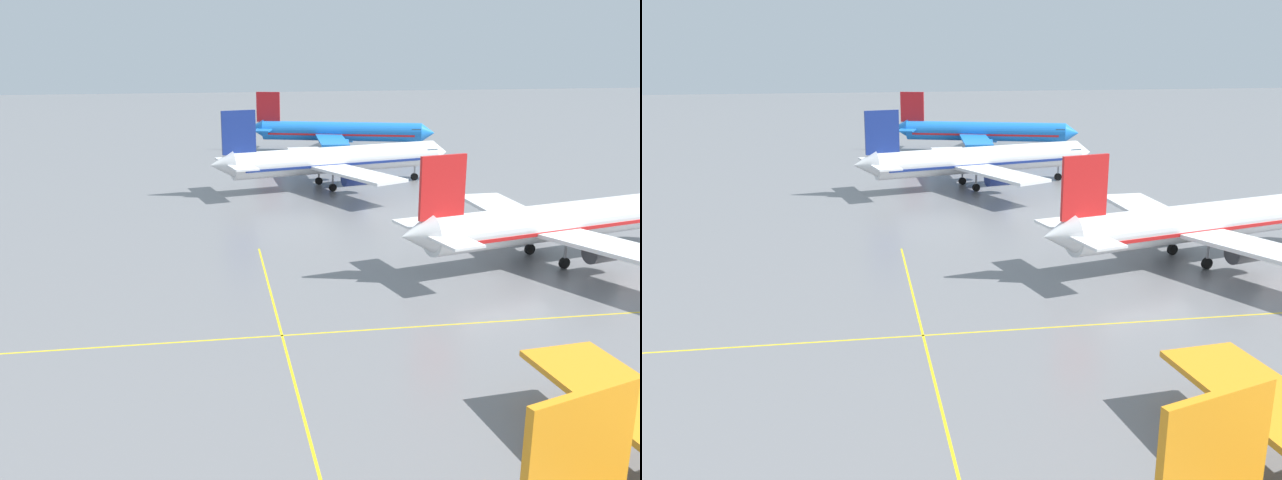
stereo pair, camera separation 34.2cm
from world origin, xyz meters
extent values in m
cube|color=orange|center=(6.54, 5.98, 8.63)|extent=(4.58, 1.79, 5.88)
cube|color=orange|center=(17.01, 18.15, 3.43)|extent=(6.61, 15.16, 0.39)
cylinder|color=white|center=(31.46, 53.21, 4.19)|extent=(32.66, 11.79, 3.88)
cone|color=white|center=(14.02, 48.80, 4.60)|extent=(4.08, 4.38, 3.69)
cube|color=red|center=(16.59, 49.45, 8.99)|extent=(4.85, 1.56, 6.13)
cube|color=white|center=(16.85, 46.35, 4.60)|extent=(4.47, 5.95, 0.25)
cube|color=white|center=(15.35, 52.30, 4.60)|extent=(4.47, 5.95, 0.25)
cube|color=white|center=(32.60, 44.54, 3.58)|extent=(11.54, 16.10, 0.41)
cube|color=white|center=(28.34, 61.38, 3.58)|extent=(5.90, 15.52, 0.41)
cylinder|color=#4C4C51|center=(32.96, 48.11, 2.25)|extent=(3.90, 2.93, 2.15)
cylinder|color=#4C4C51|center=(30.35, 58.41, 2.25)|extent=(3.90, 2.93, 2.15)
cube|color=red|center=(31.46, 53.21, 3.70)|extent=(30.13, 11.18, 0.37)
cylinder|color=#99999E|center=(30.13, 50.13, 1.69)|extent=(0.29, 0.29, 1.69)
cylinder|color=black|center=(30.13, 50.13, 0.56)|extent=(1.20, 0.72, 1.12)
cylinder|color=#99999E|center=(28.82, 55.28, 1.69)|extent=(0.29, 0.29, 1.69)
cylinder|color=black|center=(28.82, 55.28, 0.56)|extent=(1.20, 0.72, 1.12)
cylinder|color=white|center=(14.90, 93.86, 4.36)|extent=(33.98, 11.96, 4.04)
cone|color=white|center=(32.76, 98.21, 4.36)|extent=(3.62, 4.50, 3.96)
cone|color=white|center=(-3.27, 89.44, 4.78)|extent=(4.21, 4.53, 3.83)
cube|color=navy|center=(-0.58, 90.09, 9.35)|extent=(5.04, 1.58, 6.37)
cube|color=white|center=(-0.34, 86.87, 4.78)|extent=(4.61, 6.17, 0.25)
cube|color=white|center=(-1.85, 93.06, 4.78)|extent=(4.61, 6.17, 0.25)
cube|color=white|center=(16.00, 84.84, 3.72)|extent=(11.88, 16.75, 0.42)
cube|color=white|center=(11.73, 102.38, 3.72)|extent=(5.99, 16.09, 0.42)
cylinder|color=navy|center=(16.41, 88.54, 2.34)|extent=(4.04, 3.02, 2.23)
cylinder|color=navy|center=(13.80, 99.28, 2.34)|extent=(4.04, 3.02, 2.23)
cube|color=#385166|center=(30.38, 97.63, 4.94)|extent=(2.74, 4.06, 0.74)
cube|color=navy|center=(14.90, 93.86, 3.85)|extent=(31.35, 11.36, 0.38)
cylinder|color=#99999E|center=(28.32, 97.13, 1.75)|extent=(0.30, 0.30, 1.75)
cylinder|color=black|center=(28.32, 97.13, 0.58)|extent=(1.25, 0.74, 1.17)
cylinder|color=#99999E|center=(13.49, 90.67, 1.75)|extent=(0.30, 0.30, 1.75)
cylinder|color=black|center=(13.49, 90.67, 0.58)|extent=(1.25, 0.74, 1.17)
cylinder|color=#99999E|center=(12.18, 96.04, 1.75)|extent=(0.30, 0.30, 1.75)
cylinder|color=black|center=(12.18, 96.04, 0.58)|extent=(1.25, 0.74, 1.17)
cylinder|color=blue|center=(22.15, 128.99, 4.16)|extent=(32.26, 12.93, 3.86)
cone|color=blue|center=(39.00, 124.00, 4.16)|extent=(3.61, 4.38, 3.78)
cone|color=blue|center=(5.00, 134.07, 4.57)|extent=(4.16, 4.44, 3.67)
cube|color=red|center=(7.54, 133.32, 8.94)|extent=(4.78, 1.73, 6.09)
cube|color=blue|center=(6.18, 130.54, 4.57)|extent=(4.62, 5.99, 0.24)
cube|color=blue|center=(7.92, 136.38, 4.57)|extent=(4.62, 5.99, 0.24)
cube|color=blue|center=(18.72, 121.00, 3.56)|extent=(6.46, 15.60, 0.41)
cube|color=blue|center=(23.62, 137.56, 3.56)|extent=(11.91, 15.91, 0.41)
cylinder|color=blue|center=(20.84, 123.87, 2.23)|extent=(3.92, 3.03, 2.13)
cylinder|color=blue|center=(23.84, 134.00, 2.23)|extent=(3.92, 3.03, 2.13)
cube|color=#385166|center=(36.76, 124.67, 4.72)|extent=(2.76, 3.92, 0.71)
cube|color=red|center=(22.15, 128.99, 3.68)|extent=(29.78, 12.23, 0.37)
cylinder|color=#99999E|center=(34.81, 125.24, 1.68)|extent=(0.28, 0.28, 1.68)
cylinder|color=black|center=(34.81, 125.24, 0.56)|extent=(1.20, 0.76, 1.12)
cylinder|color=#99999E|center=(19.45, 127.04, 1.68)|extent=(0.28, 0.28, 1.68)
cylinder|color=black|center=(19.45, 127.04, 0.56)|extent=(1.20, 0.76, 1.12)
cylinder|color=#99999E|center=(20.95, 132.10, 1.68)|extent=(0.28, 0.28, 1.68)
cylinder|color=black|center=(20.95, 132.10, 0.56)|extent=(1.20, 0.76, 1.12)
cube|color=yellow|center=(0.00, 37.99, 0.00)|extent=(116.06, 0.20, 0.01)
camera|label=1|loc=(-5.12, -12.63, 22.47)|focal=39.30mm
camera|label=2|loc=(-4.78, -12.68, 22.47)|focal=39.30mm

